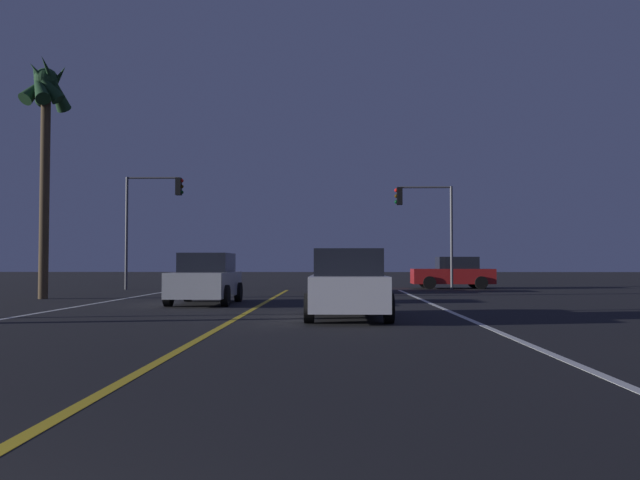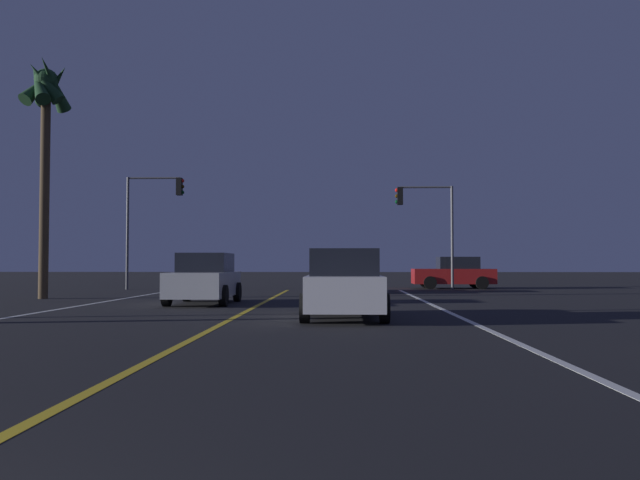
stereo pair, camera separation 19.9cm
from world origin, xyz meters
TOP-DOWN VIEW (x-y plane):
  - lane_edge_right at (5.65, 12.67)m, footprint 0.16×37.34m
  - lane_center_divider at (0.00, 12.67)m, footprint 0.16×37.34m
  - car_oncoming at (-1.90, 20.21)m, footprint 2.02×4.30m
  - car_ahead_far at (2.62, 28.98)m, footprint 2.02×4.30m
  - car_lead_same_lane at (2.74, 14.53)m, footprint 2.02×4.30m
  - car_crossing_side at (8.78, 33.61)m, footprint 4.30×2.02m
  - traffic_light_near_right at (6.98, 31.84)m, footprint 2.98×0.36m
  - traffic_light_near_left at (-7.02, 31.84)m, footprint 3.02×0.36m
  - street_lamp_right_near at (7.45, 9.05)m, footprint 1.90×0.44m
  - palm_tree_left_mid at (-8.72, 23.06)m, footprint 2.20×2.21m

SIDE VIEW (x-z plane):
  - lane_edge_right at x=5.65m, z-range 0.00..0.01m
  - lane_center_divider at x=0.00m, z-range 0.00..0.01m
  - car_oncoming at x=-1.90m, z-range -0.03..1.67m
  - car_ahead_far at x=2.62m, z-range -0.03..1.67m
  - car_lead_same_lane at x=2.74m, z-range -0.03..1.67m
  - car_crossing_side at x=8.78m, z-range -0.03..1.67m
  - traffic_light_near_right at x=6.98m, z-range 1.29..6.60m
  - traffic_light_near_left at x=-7.02m, z-range 1.38..7.22m
  - street_lamp_right_near at x=7.45m, z-range 1.06..9.23m
  - palm_tree_left_mid at x=-8.72m, z-range 2.77..12.08m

